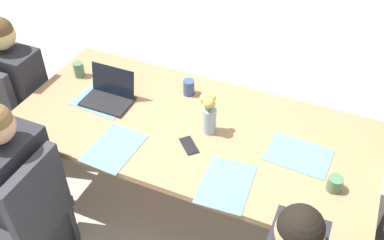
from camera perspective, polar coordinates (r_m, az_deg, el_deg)
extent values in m
plane|color=#B2A899|center=(3.23, 0.00, -10.59)|extent=(10.00, 10.00, 0.00)
cube|color=#9E754C|center=(2.71, 0.00, -1.12)|extent=(2.26, 1.04, 0.04)
cylinder|color=#9E754C|center=(3.19, -21.00, -5.80)|extent=(0.07, 0.07, 0.69)
cylinder|color=#9E754C|center=(3.66, -12.41, 3.20)|extent=(0.07, 0.07, 0.69)
cylinder|color=#9E754C|center=(3.17, 21.14, -6.16)|extent=(0.07, 0.07, 0.69)
cube|color=#2D2D33|center=(2.83, -21.48, -11.52)|extent=(0.44, 0.44, 0.08)
cube|color=#2D2D33|center=(2.53, -19.70, -9.42)|extent=(0.06, 0.42, 0.45)
cylinder|color=#333338|center=(3.17, -20.91, -10.39)|extent=(0.04, 0.04, 0.37)
cylinder|color=#333338|center=(2.98, -15.28, -13.02)|extent=(0.04, 0.04, 0.37)
cube|color=#2D2D33|center=(2.99, -19.88, -12.93)|extent=(0.36, 0.34, 0.45)
cube|color=#232328|center=(2.65, -22.17, -6.72)|extent=(0.24, 0.40, 0.50)
sphere|color=tan|center=(1.82, 13.91, -14.07)|extent=(0.20, 0.20, 0.20)
sphere|color=black|center=(1.80, 14.07, -13.51)|extent=(0.19, 0.19, 0.19)
cube|color=#2D2D33|center=(3.58, -21.75, 1.26)|extent=(0.44, 0.44, 0.08)
cylinder|color=#333338|center=(3.93, -21.27, 1.04)|extent=(0.04, 0.04, 0.37)
cylinder|color=#333338|center=(3.71, -16.89, -0.42)|extent=(0.04, 0.04, 0.37)
cylinder|color=#333338|center=(3.52, -20.51, -4.15)|extent=(0.04, 0.04, 0.37)
cube|color=#2D2D33|center=(3.66, -20.35, -1.20)|extent=(0.34, 0.36, 0.45)
cube|color=#232328|center=(3.38, -22.18, 4.80)|extent=(0.40, 0.24, 0.50)
sphere|color=tan|center=(3.20, -23.84, 10.14)|extent=(0.20, 0.20, 0.20)
cylinder|color=#8EA8B7|center=(2.61, 2.34, -0.04)|extent=(0.08, 0.08, 0.17)
sphere|color=gold|center=(2.53, 2.54, 2.23)|extent=(0.05, 0.05, 0.05)
cylinder|color=#477A3D|center=(2.54, 2.53, 1.80)|extent=(0.01, 0.01, 0.05)
sphere|color=gold|center=(2.53, 2.65, 2.94)|extent=(0.05, 0.05, 0.05)
cylinder|color=#477A3D|center=(2.55, 2.63, 2.29)|extent=(0.01, 0.01, 0.07)
sphere|color=gold|center=(2.52, 1.76, 2.86)|extent=(0.07, 0.07, 0.07)
cylinder|color=#477A3D|center=(2.54, 1.75, 2.18)|extent=(0.01, 0.01, 0.08)
sphere|color=gold|center=(2.50, 2.20, 2.25)|extent=(0.07, 0.07, 0.07)
cylinder|color=#477A3D|center=(2.52, 2.18, 1.66)|extent=(0.01, 0.01, 0.07)
cube|color=slate|center=(2.59, -10.16, -3.60)|extent=(0.28, 0.37, 0.00)
cube|color=slate|center=(2.59, 13.79, -4.46)|extent=(0.37, 0.28, 0.00)
cube|color=slate|center=(2.37, 4.48, -8.36)|extent=(0.28, 0.38, 0.00)
cube|color=slate|center=(2.95, -11.70, 2.46)|extent=(0.38, 0.28, 0.00)
cube|color=black|center=(2.92, -11.01, 2.42)|extent=(0.32, 0.22, 0.02)
cube|color=black|center=(2.92, -10.32, 5.10)|extent=(0.31, 0.04, 0.20)
cylinder|color=#47704C|center=(2.43, 18.20, -7.93)|extent=(0.08, 0.08, 0.09)
cylinder|color=#33477A|center=(2.92, -0.43, 4.29)|extent=(0.08, 0.08, 0.11)
cylinder|color=#47704C|center=(3.20, -14.59, 6.42)|extent=(0.07, 0.07, 0.11)
cube|color=black|center=(2.57, -0.39, -3.35)|extent=(0.16, 0.16, 0.01)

